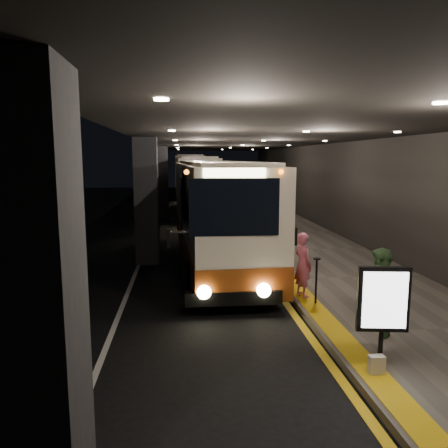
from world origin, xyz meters
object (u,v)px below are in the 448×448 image
coach_main (215,217)px  passenger_boarding (303,265)px  bag_plain (377,365)px  passenger_waiting_green (381,293)px  stanchion_post (316,281)px  info_sign (383,301)px  coach_second (197,186)px  coach_third (192,177)px

coach_main → passenger_boarding: coach_main is taller
coach_main → bag_plain: (2.01, -8.55, -1.36)m
coach_main → passenger_boarding: bearing=-69.1°
passenger_waiting_green → stanchion_post: bearing=-171.2°
coach_main → info_sign: 8.71m
coach_second → passenger_waiting_green: (2.84, -21.99, -0.73)m
passenger_boarding → stanchion_post: (0.16, -0.64, -0.27)m
passenger_boarding → bag_plain: (0.09, -4.17, -0.68)m
coach_main → passenger_waiting_green: size_ratio=6.34×
coach_third → stanchion_post: coach_third is taller
coach_second → bag_plain: (2.09, -23.54, -1.46)m
passenger_boarding → stanchion_post: passenger_boarding is taller
coach_main → coach_third: coach_third is taller
passenger_boarding → coach_third: bearing=-14.8°
coach_third → bag_plain: size_ratio=39.41×
coach_second → passenger_waiting_green: size_ratio=6.60×
coach_third → stanchion_post: size_ratio=11.06×
coach_main → coach_second: (-0.08, 15.00, 0.10)m
coach_second → passenger_boarding: coach_second is taller
coach_main → coach_second: size_ratio=0.96×
info_sign → passenger_boarding: bearing=101.1°
coach_second → coach_third: 13.51m
info_sign → coach_main: bearing=112.3°
passenger_waiting_green → stanchion_post: (-0.69, 1.98, -0.32)m
coach_main → bag_plain: size_ratio=35.41×
coach_second → passenger_boarding: bearing=-83.8°
passenger_waiting_green → coach_main: bearing=-168.8°
info_sign → passenger_waiting_green: bearing=74.1°
coach_main → coach_third: (-0.11, 28.51, 0.20)m
info_sign → coach_third: bearing=101.7°
coach_main → coach_third: size_ratio=0.90×
coach_main → stanchion_post: size_ratio=9.94×
coach_third → passenger_waiting_green: size_ratio=7.06×
passenger_waiting_green → bag_plain: (-0.75, -1.55, -0.73)m
passenger_boarding → passenger_waiting_green: bearing=179.5°
bag_plain → passenger_boarding: bearing=91.3°
passenger_boarding → passenger_waiting_green: size_ratio=0.94×
coach_main → info_sign: bearing=-78.7°
stanchion_post → passenger_waiting_green: bearing=-70.9°
coach_main → coach_second: bearing=87.6°
bag_plain → info_sign: size_ratio=0.18×
coach_second → passenger_waiting_green: bearing=-82.4°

